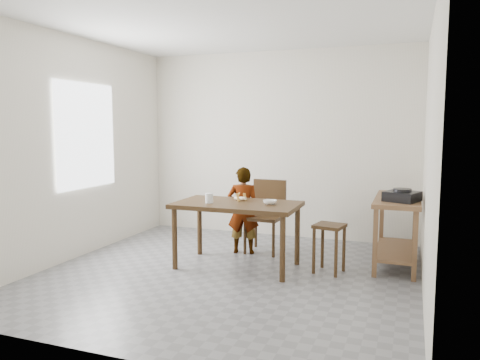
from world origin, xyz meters
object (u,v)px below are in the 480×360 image
(dining_table, at_px, (237,235))
(dining_chair, at_px, (264,217))
(child, at_px, (243,210))
(stool, at_px, (329,248))
(prep_counter, at_px, (397,232))

(dining_table, height_order, dining_chair, dining_chair)
(child, height_order, dining_chair, child)
(child, distance_m, stool, 1.28)
(prep_counter, xyz_separation_m, stool, (-0.69, -0.54, -0.13))
(dining_table, bearing_deg, stool, 8.62)
(prep_counter, bearing_deg, child, -176.55)
(prep_counter, height_order, stool, prep_counter)
(stool, bearing_deg, dining_chair, 148.58)
(dining_table, xyz_separation_m, child, (-0.14, 0.59, 0.18))
(prep_counter, height_order, dining_chair, dining_chair)
(dining_table, bearing_deg, child, 103.28)
(child, bearing_deg, stool, 146.80)
(dining_table, distance_m, stool, 1.05)
(dining_chair, bearing_deg, prep_counter, 2.02)
(dining_chair, relative_size, stool, 1.69)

